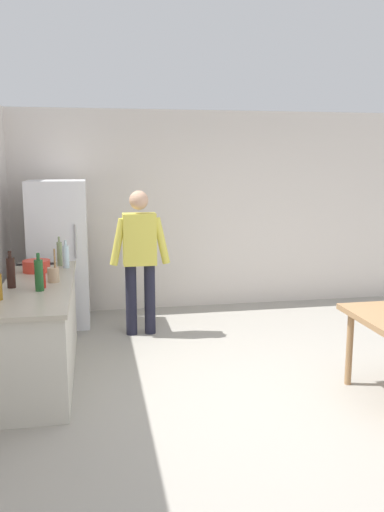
{
  "coord_description": "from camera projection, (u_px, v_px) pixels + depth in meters",
  "views": [
    {
      "loc": [
        -1.46,
        -4.23,
        2.04
      ],
      "look_at": [
        -0.41,
        1.41,
        1.0
      ],
      "focal_mm": 37.27,
      "sensor_mm": 36.0,
      "label": 1
    }
  ],
  "objects": [
    {
      "name": "person",
      "position": [
        140.0,
        253.0,
        6.16
      ],
      "size": [
        0.7,
        0.22,
        1.7
      ],
      "color": "#1E1E2D",
      "rests_on": "ground_plane"
    },
    {
      "name": "bottle_water_clear",
      "position": [
        66.0,
        256.0,
        5.68
      ],
      "size": [
        0.07,
        0.07,
        0.3
      ],
      "color": "silver",
      "rests_on": "kitchen_counter"
    },
    {
      "name": "bottle_wine_green",
      "position": [
        39.0,
        275.0,
        4.68
      ],
      "size": [
        0.08,
        0.08,
        0.34
      ],
      "color": "#1E5123",
      "rests_on": "kitchen_counter"
    },
    {
      "name": "bottle_vinegar_tall",
      "position": [
        60.0,
        253.0,
        5.8
      ],
      "size": [
        0.06,
        0.06,
        0.32
      ],
      "color": "gray",
      "rests_on": "kitchen_counter"
    },
    {
      "name": "wall_back",
      "position": [
        200.0,
        210.0,
        7.38
      ],
      "size": [
        6.4,
        0.12,
        2.7
      ],
      "primitive_type": "cube",
      "color": "silver",
      "rests_on": "ground_plane"
    },
    {
      "name": "ground_plane",
      "position": [
        266.0,
        393.0,
        4.72
      ],
      "size": [
        14.0,
        14.0,
        0.0
      ],
      "primitive_type": "plane",
      "color": "#9E998E"
    },
    {
      "name": "bottle_sauce_red",
      "position": [
        42.0,
        277.0,
        4.8
      ],
      "size": [
        0.06,
        0.06,
        0.24
      ],
      "color": "#B22319",
      "rests_on": "kitchen_counter"
    },
    {
      "name": "cooking_pot",
      "position": [
        36.0,
        266.0,
        5.5
      ],
      "size": [
        0.4,
        0.28,
        0.12
      ],
      "color": "red",
      "rests_on": "kitchen_counter"
    },
    {
      "name": "utensil_jar",
      "position": [
        53.0,
        274.0,
        5.03
      ],
      "size": [
        0.11,
        0.11,
        0.32
      ],
      "color": "tan",
      "rests_on": "kitchen_counter"
    },
    {
      "name": "kitchen_counter",
      "position": [
        40.0,
        329.0,
        5.06
      ],
      "size": [
        0.64,
        2.2,
        0.9
      ],
      "color": "beige",
      "rests_on": "ground_plane"
    },
    {
      "name": "bottle_wine_dark",
      "position": [
        11.0,
        272.0,
        4.79
      ],
      "size": [
        0.08,
        0.08,
        0.34
      ],
      "color": "black",
      "rests_on": "kitchen_counter"
    },
    {
      "name": "refrigerator",
      "position": [
        59.0,
        254.0,
        6.54
      ],
      "size": [
        0.7,
        0.67,
        1.8
      ],
      "color": "white",
      "rests_on": "ground_plane"
    }
  ]
}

